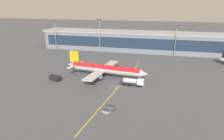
{
  "coord_description": "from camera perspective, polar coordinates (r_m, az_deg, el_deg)",
  "views": [
    {
      "loc": [
        19.47,
        -83.0,
        35.11
      ],
      "look_at": [
        -3.78,
        9.62,
        4.5
      ],
      "focal_mm": 33.82,
      "sensor_mm": 36.0,
      "label": 1
    }
  ],
  "objects": [
    {
      "name": "apron_light_mast_0",
      "position": [
        148.28,
        16.79,
        7.96
      ],
      "size": [
        2.8,
        0.5,
        19.7
      ],
      "color": "gray",
      "rests_on": "ground_plane"
    },
    {
      "name": "lavatory_truck",
      "position": [
        102.96,
        -15.18,
        -1.97
      ],
      "size": [
        6.22,
        3.89,
        2.5
      ],
      "color": "black",
      "rests_on": "ground_plane"
    },
    {
      "name": "terminal_building",
      "position": [
        160.69,
        12.88,
        7.34
      ],
      "size": [
        180.15,
        20.83,
        14.42
      ],
      "color": "slate",
      "rests_on": "ground_plane"
    },
    {
      "name": "apron_lead_in_line",
      "position": [
        93.69,
        2.05,
        -4.25
      ],
      "size": [
        8.41,
        79.62,
        0.01
      ],
      "primitive_type": "cube",
      "rotation": [
        0.0,
        0.0,
        -0.1
      ],
      "color": "yellow",
      "rests_on": "ground_plane"
    },
    {
      "name": "baggage_cart_1",
      "position": [
        73.47,
        -0.3,
        -10.08
      ],
      "size": [
        2.96,
        2.21,
        1.48
      ],
      "color": "#595B60",
      "rests_on": "ground_plane"
    },
    {
      "name": "fuel_tanker",
      "position": [
        93.61,
        5.8,
        -3.21
      ],
      "size": [
        10.91,
        3.08,
        3.25
      ],
      "color": "#232326",
      "rests_on": "ground_plane"
    },
    {
      "name": "apron_light_mast_1",
      "position": [
        154.76,
        -3.37,
        9.9
      ],
      "size": [
        2.8,
        0.5,
        24.01
      ],
      "color": "gray",
      "rests_on": "ground_plane"
    },
    {
      "name": "main_airliner",
      "position": [
        103.3,
        -1.91,
        0.27
      ],
      "size": [
        42.94,
        34.19,
        11.62
      ],
      "color": "#B2B7BC",
      "rests_on": "ground_plane"
    },
    {
      "name": "baggage_cart_0",
      "position": [
        71.05,
        -1.6,
        -11.13
      ],
      "size": [
        2.96,
        2.21,
        1.48
      ],
      "color": "gray",
      "rests_on": "ground_plane"
    },
    {
      "name": "ground_plane",
      "position": [
        92.2,
        0.83,
        -4.61
      ],
      "size": [
        700.0,
        700.0,
        0.0
      ],
      "primitive_type": "plane",
      "color": "#47494F"
    },
    {
      "name": "apron_light_mast_2",
      "position": [
        168.8,
        -15.06,
        9.63
      ],
      "size": [
        2.8,
        0.5,
        21.95
      ],
      "color": "gray",
      "rests_on": "ground_plane"
    }
  ]
}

